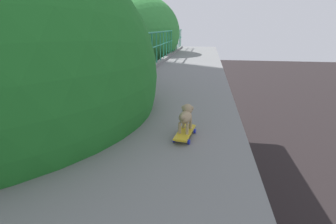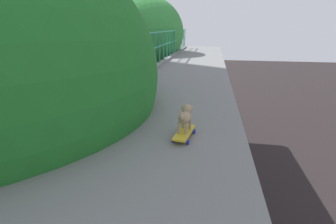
{
  "view_description": "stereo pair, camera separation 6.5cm",
  "coord_description": "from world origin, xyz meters",
  "px_view_note": "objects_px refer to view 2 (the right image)",
  "views": [
    {
      "loc": [
        1.59,
        -0.46,
        7.41
      ],
      "look_at": [
        1.07,
        2.82,
        6.26
      ],
      "focal_mm": 26.34,
      "sensor_mm": 36.0,
      "label": 1
    },
    {
      "loc": [
        1.65,
        -0.45,
        7.41
      ],
      "look_at": [
        1.07,
        2.82,
        6.26
      ],
      "focal_mm": 26.34,
      "sensor_mm": 36.0,
      "label": 2
    }
  ],
  "objects_px": {
    "car_silver_fifth": "(70,168)",
    "small_dog": "(185,115)",
    "car_green_sixth": "(47,136)",
    "car_red_taxi_seventh": "(120,118)",
    "city_bus": "(122,77)",
    "toy_skateboard": "(184,133)"
  },
  "relations": [
    {
      "from": "car_red_taxi_seventh",
      "to": "small_dog",
      "type": "xyz_separation_m",
      "value": [
        6.54,
        -14.11,
        5.66
      ]
    },
    {
      "from": "car_green_sixth",
      "to": "small_dog",
      "type": "height_order",
      "value": "small_dog"
    },
    {
      "from": "car_red_taxi_seventh",
      "to": "small_dog",
      "type": "bearing_deg",
      "value": -65.15
    },
    {
      "from": "toy_skateboard",
      "to": "small_dog",
      "type": "bearing_deg",
      "value": 85.06
    },
    {
      "from": "small_dog",
      "to": "city_bus",
      "type": "bearing_deg",
      "value": 112.39
    },
    {
      "from": "city_bus",
      "to": "car_red_taxi_seventh",
      "type": "bearing_deg",
      "value": -70.88
    },
    {
      "from": "car_silver_fifth",
      "to": "car_green_sixth",
      "type": "bearing_deg",
      "value": 137.51
    },
    {
      "from": "city_bus",
      "to": "toy_skateboard",
      "type": "distance_m",
      "value": 27.64
    },
    {
      "from": "car_silver_fifth",
      "to": "city_bus",
      "type": "relative_size",
      "value": 0.43
    },
    {
      "from": "car_red_taxi_seventh",
      "to": "car_silver_fifth",
      "type": "bearing_deg",
      "value": -89.24
    },
    {
      "from": "small_dog",
      "to": "car_green_sixth",
      "type": "bearing_deg",
      "value": 134.75
    },
    {
      "from": "car_red_taxi_seventh",
      "to": "toy_skateboard",
      "type": "xyz_separation_m",
      "value": [
        6.53,
        -14.16,
        5.44
      ]
    },
    {
      "from": "car_green_sixth",
      "to": "small_dog",
      "type": "distance_m",
      "value": 15.31
    },
    {
      "from": "car_green_sixth",
      "to": "city_bus",
      "type": "xyz_separation_m",
      "value": [
        -0.36,
        15.08,
        1.04
      ]
    },
    {
      "from": "car_silver_fifth",
      "to": "small_dog",
      "type": "xyz_separation_m",
      "value": [
        6.44,
        -6.83,
        5.67
      ]
    },
    {
      "from": "car_green_sixth",
      "to": "small_dog",
      "type": "bearing_deg",
      "value": -45.25
    },
    {
      "from": "car_silver_fifth",
      "to": "car_green_sixth",
      "type": "height_order",
      "value": "car_silver_fifth"
    },
    {
      "from": "car_silver_fifth",
      "to": "car_red_taxi_seventh",
      "type": "height_order",
      "value": "car_red_taxi_seventh"
    },
    {
      "from": "car_silver_fifth",
      "to": "toy_skateboard",
      "type": "bearing_deg",
      "value": -46.91
    },
    {
      "from": "car_silver_fifth",
      "to": "small_dog",
      "type": "bearing_deg",
      "value": -46.68
    },
    {
      "from": "city_bus",
      "to": "small_dog",
      "type": "distance_m",
      "value": 27.63
    },
    {
      "from": "city_bus",
      "to": "toy_skateboard",
      "type": "height_order",
      "value": "toy_skateboard"
    }
  ]
}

